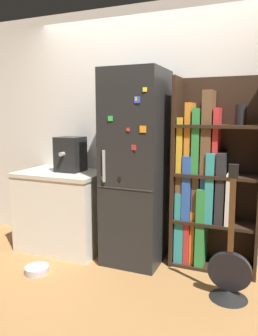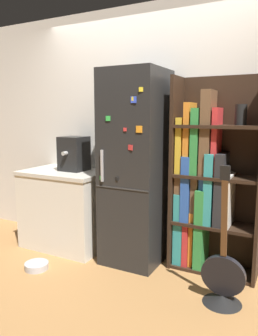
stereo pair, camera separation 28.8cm
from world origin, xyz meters
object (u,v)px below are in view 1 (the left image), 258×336
object	(u,v)px
bookshelf	(207,182)
pet_bowl	(37,269)
refrigerator	(136,168)
guitar	(229,279)
espresso_machine	(70,154)

from	to	relation	value
bookshelf	pet_bowl	size ratio (longest dim) A/B	8.00
refrigerator	guitar	bearing A→B (deg)	-22.55
bookshelf	pet_bowl	world-z (taller)	bookshelf
bookshelf	espresso_machine	bearing A→B (deg)	-175.53
refrigerator	espresso_machine	distance (m)	0.79
refrigerator	pet_bowl	bearing A→B (deg)	-139.31
espresso_machine	guitar	xyz separation A→B (m)	(1.76, -0.44, -0.89)
espresso_machine	pet_bowl	size ratio (longest dim) A/B	1.64
espresso_machine	pet_bowl	bearing A→B (deg)	-87.57
bookshelf	pet_bowl	bearing A→B (deg)	-151.00
pet_bowl	bookshelf	bearing A→B (deg)	29.00
pet_bowl	espresso_machine	bearing A→B (deg)	92.43
bookshelf	guitar	distance (m)	0.92
espresso_machine	pet_bowl	distance (m)	1.23
bookshelf	guitar	bearing A→B (deg)	-61.84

